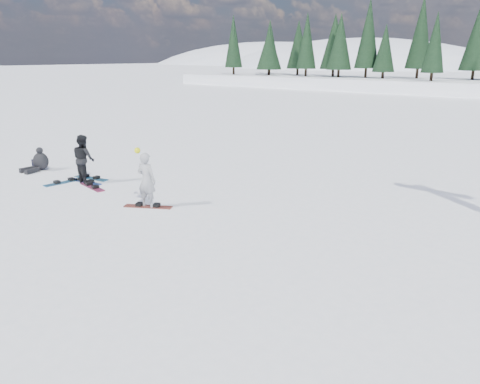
% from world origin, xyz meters
% --- Properties ---
extents(ground, '(420.00, 420.00, 0.00)m').
position_xyz_m(ground, '(0.00, 0.00, 0.00)').
color(ground, white).
rests_on(ground, ground).
extents(snowboarder_woman, '(0.70, 0.54, 1.86)m').
position_xyz_m(snowboarder_woman, '(1.40, 0.14, 0.87)').
color(snowboarder_woman, '#9D9DA2').
rests_on(snowboarder_woman, ground).
extents(snowboarder_man, '(0.95, 0.79, 1.77)m').
position_xyz_m(snowboarder_man, '(-2.67, 0.68, 0.89)').
color(snowboarder_man, black).
rests_on(snowboarder_man, ground).
extents(seated_rider, '(0.74, 1.15, 0.95)m').
position_xyz_m(seated_rider, '(-5.74, 0.62, 0.36)').
color(seated_rider, black).
rests_on(seated_rider, ground).
extents(gear_bag, '(0.49, 0.37, 0.30)m').
position_xyz_m(gear_bag, '(-6.44, 0.88, 0.15)').
color(gear_bag, black).
rests_on(gear_bag, ground).
extents(snowboard_woman, '(1.44, 0.99, 0.03)m').
position_xyz_m(snowboard_woman, '(1.40, 0.14, 0.01)').
color(snowboard_woman, maroon).
rests_on(snowboard_woman, ground).
extents(snowboard_man, '(1.51, 0.33, 0.03)m').
position_xyz_m(snowboard_man, '(-2.67, 0.68, 0.01)').
color(snowboard_man, navy).
rests_on(snowboard_man, ground).
extents(snowboard_loose_b, '(1.53, 0.55, 0.03)m').
position_xyz_m(snowboard_loose_b, '(-1.88, 0.40, 0.01)').
color(snowboard_loose_b, maroon).
rests_on(snowboard_loose_b, ground).
extents(snowboard_loose_a, '(0.40, 1.52, 0.03)m').
position_xyz_m(snowboard_loose_a, '(-3.24, 0.15, 0.01)').
color(snowboard_loose_a, '#16547D').
rests_on(snowboard_loose_a, ground).
extents(snowboard_loose_c, '(1.53, 0.53, 0.03)m').
position_xyz_m(snowboard_loose_c, '(-2.98, 1.12, 0.01)').
color(snowboard_loose_c, '#175B7F').
rests_on(snowboard_loose_c, ground).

